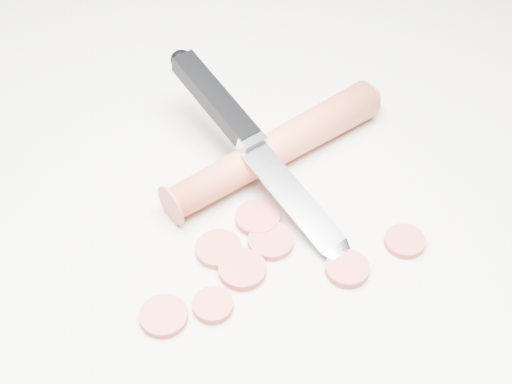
{
  "coord_description": "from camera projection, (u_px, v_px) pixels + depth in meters",
  "views": [
    {
      "loc": [
        -0.03,
        -0.39,
        0.43
      ],
      "look_at": [
        -0.01,
        -0.01,
        0.02
      ],
      "focal_mm": 50.0,
      "sensor_mm": 36.0,
      "label": 1
    }
  ],
  "objects": [
    {
      "name": "kitchen_knife",
      "position": [
        262.0,
        152.0,
        0.57
      ],
      "size": [
        0.16,
        0.22,
        0.07
      ],
      "primitive_type": null,
      "color": "#B9BBC0",
      "rests_on": "ground"
    },
    {
      "name": "carrot_slice_3",
      "position": [
        258.0,
        218.0,
        0.57
      ],
      "size": [
        0.04,
        0.04,
        0.01
      ],
      "primitive_type": "cylinder",
      "color": "#C2473A",
      "rests_on": "ground"
    },
    {
      "name": "carrot_slice_2",
      "position": [
        271.0,
        241.0,
        0.55
      ],
      "size": [
        0.04,
        0.04,
        0.01
      ],
      "primitive_type": "cylinder",
      "color": "#C2473A",
      "rests_on": "ground"
    },
    {
      "name": "carrot_slice_6",
      "position": [
        347.0,
        269.0,
        0.53
      ],
      "size": [
        0.03,
        0.03,
        0.01
      ],
      "primitive_type": "cylinder",
      "color": "#C2473A",
      "rests_on": "ground"
    },
    {
      "name": "carrot_slice_1",
      "position": [
        213.0,
        305.0,
        0.51
      ],
      "size": [
        0.03,
        0.03,
        0.01
      ],
      "primitive_type": "cylinder",
      "color": "#C2473A",
      "rests_on": "ground"
    },
    {
      "name": "carrot",
      "position": [
        276.0,
        148.0,
        0.6
      ],
      "size": [
        0.19,
        0.15,
        0.03
      ],
      "primitive_type": "cylinder",
      "rotation": [
        1.57,
        0.0,
        -0.97
      ],
      "color": "#D05535",
      "rests_on": "ground"
    },
    {
      "name": "carrot_slice_7",
      "position": [
        164.0,
        316.0,
        0.5
      ],
      "size": [
        0.03,
        0.03,
        0.01
      ],
      "primitive_type": "cylinder",
      "color": "#C2473A",
      "rests_on": "ground"
    },
    {
      "name": "carrot_slice_4",
      "position": [
        405.0,
        241.0,
        0.55
      ],
      "size": [
        0.03,
        0.03,
        0.01
      ],
      "primitive_type": "cylinder",
      "color": "#C2473A",
      "rests_on": "ground"
    },
    {
      "name": "carrot_slice_0",
      "position": [
        219.0,
        249.0,
        0.54
      ],
      "size": [
        0.04,
        0.04,
        0.01
      ],
      "primitive_type": "cylinder",
      "color": "#C2473A",
      "rests_on": "ground"
    },
    {
      "name": "ground",
      "position": [
        267.0,
        198.0,
        0.59
      ],
      "size": [
        2.4,
        2.4,
        0.0
      ],
      "primitive_type": "plane",
      "color": "beige",
      "rests_on": "ground"
    },
    {
      "name": "carrot_slice_5",
      "position": [
        242.0,
        270.0,
        0.53
      ],
      "size": [
        0.04,
        0.04,
        0.01
      ],
      "primitive_type": "cylinder",
      "color": "#C2473A",
      "rests_on": "ground"
    }
  ]
}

